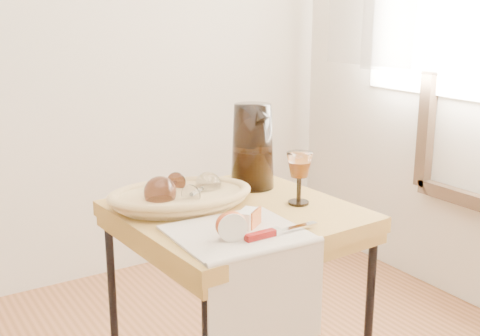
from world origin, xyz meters
TOP-DOWN VIEW (x-y plane):
  - side_table at (0.45, 0.42)m, footprint 0.62×0.62m
  - tea_towel at (0.35, 0.25)m, footprint 0.32×0.29m
  - bread_basket at (0.33, 0.51)m, footprint 0.40×0.31m
  - goblet_lying_a at (0.29, 0.53)m, footprint 0.17×0.16m
  - goblet_lying_b at (0.38, 0.49)m, footprint 0.14×0.13m
  - pitcher at (0.60, 0.57)m, footprint 0.22×0.28m
  - wine_goblet at (0.62, 0.36)m, footprint 0.09×0.09m
  - apple_half at (0.31, 0.22)m, footprint 0.08×0.06m
  - apple_wedge at (0.39, 0.27)m, footprint 0.07×0.07m
  - table_knife at (0.43, 0.19)m, footprint 0.21×0.03m

SIDE VIEW (x-z plane):
  - side_table at x=0.45m, z-range 0.00..0.75m
  - tea_towel at x=0.35m, z-range 0.75..0.75m
  - table_knife at x=0.43m, z-range 0.75..0.77m
  - bread_basket at x=0.33m, z-range 0.75..0.79m
  - apple_wedge at x=0.39m, z-range 0.75..0.80m
  - apple_half at x=0.31m, z-range 0.75..0.82m
  - goblet_lying_b at x=0.38m, z-range 0.76..0.83m
  - goblet_lying_a at x=0.29m, z-range 0.76..0.85m
  - wine_goblet at x=0.62m, z-range 0.75..0.90m
  - pitcher at x=0.60m, z-range 0.73..1.02m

